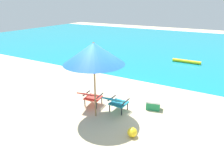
# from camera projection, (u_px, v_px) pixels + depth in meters

# --- Properties ---
(ground_plane) EXTENTS (40.00, 40.00, 0.00)m
(ground_plane) POSITION_uv_depth(u_px,v_px,m) (150.00, 75.00, 10.45)
(ground_plane) COLOR #CCB78E
(ocean_band) EXTENTS (40.00, 18.00, 0.01)m
(ocean_band) POSITION_uv_depth(u_px,v_px,m) (186.00, 47.00, 16.85)
(ocean_band) COLOR teal
(ocean_band) RESTS_ON ground_plane
(swim_buoy) EXTENTS (1.60, 0.18, 0.18)m
(swim_buoy) POSITION_uv_depth(u_px,v_px,m) (186.00, 61.00, 12.40)
(swim_buoy) COLOR yellow
(swim_buoy) RESTS_ON ocean_band
(lounge_chair_left) EXTENTS (0.64, 0.94, 0.68)m
(lounge_chair_left) POSITION_uv_depth(u_px,v_px,m) (91.00, 96.00, 7.14)
(lounge_chair_left) COLOR red
(lounge_chair_left) RESTS_ON ground_plane
(lounge_chair_right) EXTENTS (0.55, 0.88, 0.68)m
(lounge_chair_right) POSITION_uv_depth(u_px,v_px,m) (116.00, 102.00, 6.76)
(lounge_chair_right) COLOR teal
(lounge_chair_right) RESTS_ON ground_plane
(beach_umbrella_center) EXTENTS (2.50, 2.50, 2.32)m
(beach_umbrella_center) POSITION_uv_depth(u_px,v_px,m) (94.00, 53.00, 6.01)
(beach_umbrella_center) COLOR olive
(beach_umbrella_center) RESTS_ON ground_plane
(beach_ball) EXTENTS (0.26, 0.26, 0.26)m
(beach_ball) POSITION_uv_depth(u_px,v_px,m) (132.00, 132.00, 5.66)
(beach_ball) COLOR yellow
(beach_ball) RESTS_ON ground_plane
(cooler_box) EXTENTS (0.53, 0.42, 0.32)m
(cooler_box) POSITION_uv_depth(u_px,v_px,m) (153.00, 104.00, 7.11)
(cooler_box) COLOR #1E844C
(cooler_box) RESTS_ON ground_plane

